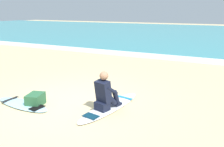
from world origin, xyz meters
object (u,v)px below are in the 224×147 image
Objects in this scene: surfer_seated at (105,94)px; beach_bag at (35,100)px; surfboard_main at (110,107)px; surfboard_spare_near at (22,104)px.

surfer_seated reaches higher than beach_bag.
surfer_seated is 1.89m from beach_bag.
surfer_seated is 1.97× the size of beach_bag.
surfboard_main is at bearing 21.79° from beach_bag.
surfboard_spare_near is at bearing -153.43° from beach_bag.
beach_bag is at bearing 26.57° from surfboard_spare_near.
beach_bag is at bearing -164.01° from surfer_seated.
surfboard_spare_near is 3.74× the size of beach_bag.
surfboard_spare_near is (-2.13, -0.88, 0.00)m from surfboard_main.
surfer_seated is 0.53× the size of surfboard_spare_near.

